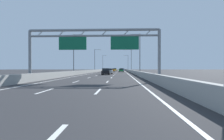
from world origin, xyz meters
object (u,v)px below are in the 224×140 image
streetlamp_left_far (95,59)px  orange_car (113,70)px  yellow_car (115,70)px  white_car (109,69)px  streetlamp_right_mid (139,51)px  streetlamp_left_distant (103,62)px  streetlamp_right_distant (128,62)px  silver_car (109,71)px  black_car (106,71)px  blue_car (122,70)px  streetlamp_right_far (131,59)px  sign_gantry (95,41)px  streetlamp_left_mid (75,52)px  green_car (121,70)px

streetlamp_left_far → orange_car: size_ratio=2.04×
yellow_car → white_car: yellow_car is taller
streetlamp_right_mid → streetlamp_left_distant: size_ratio=1.00×
streetlamp_left_far → yellow_car: streetlamp_left_far is taller
yellow_car → streetlamp_right_distant: bearing=62.4°
orange_car → streetlamp_right_mid: bearing=-79.8°
silver_car → white_car: silver_car is taller
black_car → blue_car: bearing=85.0°
streetlamp_right_distant → streetlamp_right_mid: bearing=-90.0°
streetlamp_right_far → sign_gantry: bearing=-97.3°
streetlamp_right_mid → streetlamp_right_distant: bearing=90.0°
sign_gantry → streetlamp_left_mid: size_ratio=1.71×
blue_car → black_car: black_car is taller
streetlamp_left_mid → streetlamp_right_distant: 73.62m
streetlamp_right_mid → streetlamp_right_far: 36.05m
streetlamp_left_mid → white_car: streetlamp_left_mid is taller
silver_car → black_car: bearing=-92.3°
silver_car → streetlamp_right_mid: bearing=-44.0°
streetlamp_right_distant → blue_car: (-3.66, -25.88, -4.65)m
sign_gantry → streetlamp_right_distant: 93.40m
streetlamp_left_mid → blue_car: 47.79m
black_car → silver_car: bearing=87.7°
streetlamp_left_far → streetlamp_left_distant: 36.05m
silver_car → black_car: 6.57m
streetlamp_left_far → silver_car: 30.26m
streetlamp_right_mid → blue_car: streetlamp_right_mid is taller
streetlamp_right_mid → white_car: (-11.09, 70.54, -4.66)m
streetlamp_right_distant → sign_gantry: bearing=-94.5°
streetlamp_left_mid → green_car: bearing=70.6°
streetlamp_right_mid → orange_car: (-7.70, 42.98, -4.66)m
streetlamp_left_mid → blue_car: size_ratio=2.21×
sign_gantry → green_car: sign_gantry is taller
green_car → blue_car: (0.35, 15.20, 0.04)m
sign_gantry → white_car: 91.72m
sign_gantry → white_car: size_ratio=3.84×
streetlamp_left_far → streetlamp_right_distant: (14.93, 36.05, 0.00)m
white_car → green_car: bearing=-79.8°
streetlamp_right_mid → streetlamp_right_distant: same height
green_car → orange_car: bearing=107.2°
sign_gantry → black_car: (-0.31, 21.56, -4.04)m
streetlamp_left_mid → orange_car: (7.23, 42.98, -4.66)m
streetlamp_right_distant → orange_car: (-7.70, -29.11, -4.66)m
streetlamp_left_far → white_car: bearing=83.6°
streetlamp_left_mid → green_car: streetlamp_left_mid is taller
silver_car → orange_car: (-0.34, 35.87, -0.02)m
streetlamp_right_mid → white_car: streetlamp_right_mid is taller
green_car → yellow_car: size_ratio=0.97×
yellow_car → sign_gantry: bearing=-90.0°
orange_car → streetlamp_right_far: bearing=-42.0°
green_car → white_car: 40.16m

